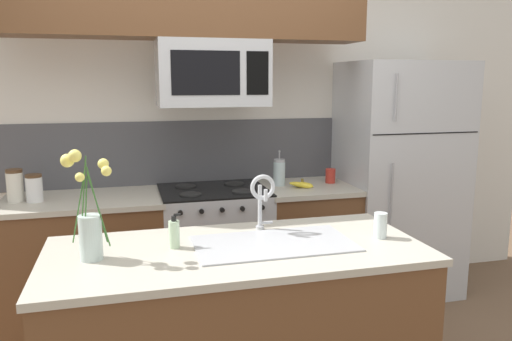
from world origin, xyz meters
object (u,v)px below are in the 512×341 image
object	(u,v)px
french_press	(279,172)
coffee_tin	(330,176)
storage_jar_tall	(15,186)
flower_vase	(89,225)
dish_soap_bottle	(174,234)
banana_bunch	(302,185)
drinking_glass	(380,225)
storage_jar_medium	(34,188)
sink_faucet	(262,195)
microwave	(212,73)
stove_range	(214,250)
refrigerator	(397,179)

from	to	relation	value
french_press	coffee_tin	size ratio (longest dim) A/B	2.43
storage_jar_tall	flower_vase	size ratio (longest dim) A/B	0.44
dish_soap_bottle	flower_vase	world-z (taller)	flower_vase
banana_bunch	drinking_glass	distance (m)	1.23
storage_jar_tall	coffee_tin	bearing A→B (deg)	1.02
storage_jar_medium	dish_soap_bottle	distance (m)	1.40
coffee_tin	dish_soap_bottle	bearing A→B (deg)	-137.02
sink_faucet	drinking_glass	size ratio (longest dim) A/B	2.38
microwave	flower_vase	distance (m)	1.59
stove_range	dish_soap_bottle	xyz separation A→B (m)	(-0.39, -1.18, 0.52)
refrigerator	storage_jar_tall	world-z (taller)	refrigerator
storage_jar_medium	flower_vase	distance (m)	1.29
drinking_glass	coffee_tin	bearing A→B (deg)	77.07
flower_vase	coffee_tin	bearing A→B (deg)	37.32
flower_vase	french_press	bearing A→B (deg)	45.44
dish_soap_bottle	drinking_glass	xyz separation A→B (m)	(1.01, -0.11, -0.00)
microwave	coffee_tin	world-z (taller)	microwave
banana_bunch	dish_soap_bottle	bearing A→B (deg)	-133.13
storage_jar_tall	storage_jar_medium	bearing A→B (deg)	-15.95
storage_jar_medium	drinking_glass	size ratio (longest dim) A/B	1.40
microwave	refrigerator	world-z (taller)	microwave
french_press	storage_jar_tall	bearing A→B (deg)	-178.43
stove_range	storage_jar_tall	xyz separation A→B (m)	(-1.30, 0.01, 0.55)
french_press	flower_vase	distance (m)	1.82
refrigerator	storage_jar_medium	world-z (taller)	refrigerator
coffee_tin	drinking_glass	xyz separation A→B (m)	(-0.31, -1.34, 0.01)
microwave	coffee_tin	bearing A→B (deg)	4.39
sink_faucet	coffee_tin	bearing A→B (deg)	52.01
banana_bunch	coffee_tin	distance (m)	0.29
coffee_tin	storage_jar_tall	bearing A→B (deg)	-178.98
coffee_tin	dish_soap_bottle	xyz separation A→B (m)	(-1.32, -1.23, 0.01)
coffee_tin	flower_vase	distance (m)	2.13
banana_bunch	drinking_glass	world-z (taller)	drinking_glass
storage_jar_medium	drinking_glass	bearing A→B (deg)	-35.20
coffee_tin	banana_bunch	bearing A→B (deg)	-157.88
refrigerator	dish_soap_bottle	size ratio (longest dim) A/B	11.09
banana_bunch	french_press	size ratio (longest dim) A/B	0.71
banana_bunch	drinking_glass	xyz separation A→B (m)	(-0.04, -1.23, 0.04)
storage_jar_tall	banana_bunch	xyz separation A→B (m)	(1.95, -0.07, -0.08)
microwave	refrigerator	xyz separation A→B (m)	(1.49, 0.04, -0.82)
refrigerator	flower_vase	world-z (taller)	refrigerator
stove_range	refrigerator	size ratio (longest dim) A/B	0.51
french_press	stove_range	bearing A→B (deg)	-173.32
sink_faucet	dish_soap_bottle	xyz separation A→B (m)	(-0.47, -0.14, -0.13)
dish_soap_bottle	flower_vase	xyz separation A→B (m)	(-0.37, -0.06, 0.09)
refrigerator	flower_vase	xyz separation A→B (m)	(-2.25, -1.26, 0.15)
microwave	storage_jar_tall	bearing A→B (deg)	178.62
coffee_tin	drinking_glass	world-z (taller)	drinking_glass
storage_jar_tall	dish_soap_bottle	bearing A→B (deg)	-52.70
microwave	stove_range	bearing A→B (deg)	90.16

